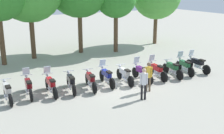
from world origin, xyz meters
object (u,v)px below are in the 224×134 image
at_px(motorcycle_2, 51,85).
at_px(motorcycle_11, 197,64).
at_px(motorcycle_5, 107,76).
at_px(motorcycle_10, 185,66).
at_px(motorcycle_0, 7,91).
at_px(motorcycle_8, 157,70).
at_px(motorcycle_1, 29,86).
at_px(motorcycle_4, 90,80).
at_px(person_1, 144,82).
at_px(motorcycle_7, 142,72).
at_px(motorcycle_9, 172,69).
at_px(motorcycle_3, 71,82).
at_px(person_0, 148,75).
at_px(motorcycle_6, 125,74).

relative_size(motorcycle_2, motorcycle_11, 1.00).
bearing_deg(motorcycle_5, motorcycle_10, -90.32).
distance_m(motorcycle_0, motorcycle_8, 8.70).
relative_size(motorcycle_1, motorcycle_4, 1.01).
xyz_separation_m(motorcycle_11, person_1, (-5.96, -2.13, 0.44)).
relative_size(motorcycle_1, motorcycle_7, 1.00).
bearing_deg(motorcycle_10, person_1, 127.78).
height_order(motorcycle_2, motorcycle_9, motorcycle_2).
bearing_deg(motorcycle_7, motorcycle_11, -91.24).
distance_m(motorcycle_10, motorcycle_11, 1.08).
height_order(motorcycle_3, person_1, person_1).
relative_size(motorcycle_7, motorcycle_9, 1.00).
distance_m(motorcycle_0, motorcycle_4, 4.35).
bearing_deg(motorcycle_10, motorcycle_11, -80.62).
distance_m(motorcycle_9, person_1, 4.38).
height_order(motorcycle_7, person_0, person_0).
bearing_deg(motorcycle_2, motorcycle_5, -90.38).
relative_size(motorcycle_10, motorcycle_11, 0.98).
distance_m(motorcycle_1, motorcycle_3, 2.21).
bearing_deg(person_1, motorcycle_2, -99.91).
relative_size(motorcycle_0, motorcycle_7, 1.00).
xyz_separation_m(motorcycle_2, motorcycle_11, (9.73, -0.94, 0.00)).
height_order(motorcycle_2, motorcycle_7, same).
bearing_deg(motorcycle_11, motorcycle_10, 87.67).
distance_m(motorcycle_7, motorcycle_9, 2.18).
relative_size(motorcycle_1, motorcycle_9, 1.00).
xyz_separation_m(motorcycle_5, motorcycle_7, (2.16, -0.46, 0.00)).
bearing_deg(motorcycle_4, motorcycle_5, -72.73).
bearing_deg(person_1, motorcycle_4, -120.47).
distance_m(motorcycle_3, motorcycle_8, 5.44).
relative_size(motorcycle_0, motorcycle_4, 1.01).
height_order(motorcycle_8, motorcycle_9, motorcycle_8).
distance_m(motorcycle_10, person_1, 5.38).
relative_size(motorcycle_0, motorcycle_5, 1.00).
relative_size(motorcycle_1, motorcycle_8, 1.00).
xyz_separation_m(motorcycle_0, motorcycle_7, (7.57, -0.80, 0.01)).
relative_size(motorcycle_4, motorcycle_9, 0.99).
relative_size(motorcycle_8, person_1, 1.33).
relative_size(motorcycle_3, motorcycle_6, 0.99).
bearing_deg(motorcycle_4, motorcycle_9, -85.50).
bearing_deg(motorcycle_11, motorcycle_2, 86.20).
bearing_deg(motorcycle_7, motorcycle_3, 85.43).
bearing_deg(person_0, motorcycle_4, 90.93).
xyz_separation_m(motorcycle_9, person_0, (-2.89, -1.34, 0.44)).
relative_size(person_0, person_1, 0.99).
height_order(motorcycle_10, person_1, person_1).
relative_size(motorcycle_0, motorcycle_11, 1.00).
distance_m(motorcycle_8, motorcycle_11, 3.25).
height_order(motorcycle_2, motorcycle_10, same).
distance_m(motorcycle_3, person_0, 4.20).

